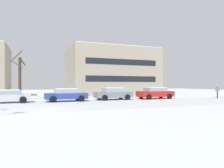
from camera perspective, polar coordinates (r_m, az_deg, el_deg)
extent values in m
plane|color=white|center=(14.55, -18.90, -7.18)|extent=(120.00, 120.00, 0.00)
cube|color=silver|center=(17.53, -19.24, -5.96)|extent=(80.00, 8.01, 0.00)
cube|color=silver|center=(22.36, -26.75, -3.29)|extent=(4.02, 2.00, 0.55)
cube|color=#8C99A8|center=(22.34, -26.75, -2.06)|extent=(2.24, 1.79, 0.40)
cube|color=white|center=(22.33, -26.75, -1.47)|extent=(2.03, 1.66, 0.06)
cylinder|color=black|center=(23.27, -23.42, -3.73)|extent=(0.65, 0.24, 0.64)
cylinder|color=black|center=(21.37, -23.47, -4.05)|extent=(0.65, 0.24, 0.64)
cube|color=#283D93|center=(22.21, -12.61, -3.25)|extent=(4.41, 1.86, 0.60)
cube|color=#8C99A8|center=(22.18, -12.61, -1.92)|extent=(2.45, 1.66, 0.43)
cube|color=white|center=(22.18, -12.61, -1.28)|extent=(2.23, 1.53, 0.06)
cylinder|color=black|center=(23.37, -9.57, -3.72)|extent=(0.65, 0.24, 0.64)
cylinder|color=black|center=(21.66, -8.50, -4.00)|extent=(0.65, 0.24, 0.64)
cylinder|color=black|center=(22.89, -16.50, -3.79)|extent=(0.65, 0.24, 0.64)
cylinder|color=black|center=(21.14, -15.97, -4.10)|extent=(0.65, 0.24, 0.64)
cube|color=slate|center=(23.96, 0.35, -2.99)|extent=(4.35, 1.95, 0.64)
cube|color=#8C99A8|center=(23.94, 0.35, -1.68)|extent=(2.42, 1.74, 0.46)
cube|color=white|center=(23.93, 0.35, -1.07)|extent=(2.20, 1.61, 0.06)
cylinder|color=black|center=(25.38, 2.43, -3.43)|extent=(0.65, 0.24, 0.64)
cylinder|color=black|center=(23.73, 4.33, -3.66)|extent=(0.65, 0.24, 0.64)
cylinder|color=black|center=(24.33, -3.54, -3.58)|extent=(0.65, 0.24, 0.64)
cylinder|color=black|center=(22.60, -1.99, -3.84)|extent=(0.65, 0.24, 0.64)
cube|color=red|center=(26.13, 11.91, -2.70)|extent=(4.65, 1.89, 0.68)
cube|color=#8C99A8|center=(26.11, 11.91, -1.47)|extent=(2.58, 1.68, 0.44)
cube|color=white|center=(26.11, 11.91, -0.91)|extent=(2.35, 1.55, 0.06)
cylinder|color=black|center=(27.73, 13.40, -3.15)|extent=(0.65, 0.24, 0.64)
cylinder|color=black|center=(26.32, 15.69, -3.31)|extent=(0.65, 0.24, 0.64)
cylinder|color=black|center=(26.08, 8.09, -3.34)|extent=(0.65, 0.24, 0.64)
cylinder|color=black|center=(24.58, 10.23, -3.54)|extent=(0.65, 0.24, 0.64)
cylinder|color=#2D334C|center=(30.54, 27.21, -2.62)|extent=(0.14, 0.14, 0.90)
cylinder|color=#2D334C|center=(30.26, 27.25, -2.64)|extent=(0.14, 0.14, 0.90)
cube|color=slate|center=(30.37, 27.23, -1.20)|extent=(0.32, 0.43, 0.62)
sphere|color=tan|center=(30.37, 27.23, -0.40)|extent=(0.22, 0.22, 0.22)
cylinder|color=#423326|center=(25.46, -24.23, 1.30)|extent=(0.32, 0.32, 4.82)
cylinder|color=#423326|center=(24.93, -24.90, 4.98)|extent=(1.35, 0.61, 0.97)
cylinder|color=#423326|center=(25.28, -23.62, 5.71)|extent=(0.71, 0.72, 0.90)
cylinder|color=#423326|center=(26.21, -24.84, 7.25)|extent=(1.17, 0.74, 1.31)
cube|color=#9E937F|center=(37.37, -0.41, 3.26)|extent=(14.96, 11.00, 7.97)
cube|color=white|center=(37.82, -0.41, 9.38)|extent=(14.66, 10.78, 0.10)
cube|color=black|center=(32.20, 3.03, 1.43)|extent=(11.97, 0.04, 0.90)
cube|color=black|center=(32.38, 3.03, 6.14)|extent=(11.97, 0.04, 0.90)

